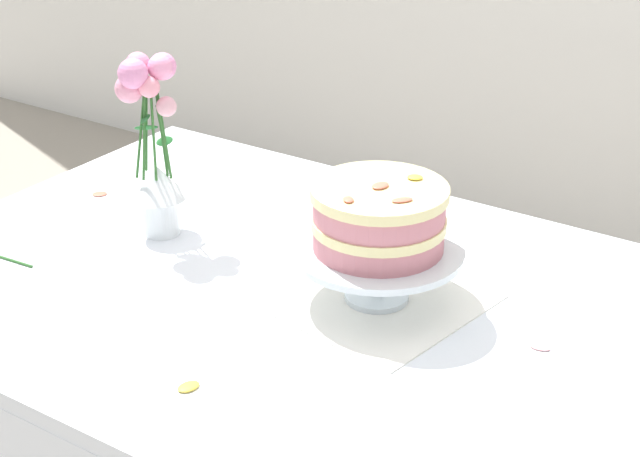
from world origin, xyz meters
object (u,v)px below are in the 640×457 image
at_px(dining_table, 278,335).
at_px(layer_cake, 379,217).
at_px(flower_vase, 154,148).
at_px(cake_stand, 378,257).

distance_m(dining_table, layer_cake, 0.30).
distance_m(dining_table, flower_vase, 0.42).
bearing_deg(layer_cake, flower_vase, -179.07).
bearing_deg(layer_cake, dining_table, -158.00).
relative_size(layer_cake, flower_vase, 0.64).
distance_m(dining_table, cake_stand, 0.25).
distance_m(cake_stand, flower_vase, 0.49).
relative_size(dining_table, cake_stand, 4.83).
bearing_deg(dining_table, layer_cake, 22.00).
bearing_deg(dining_table, cake_stand, 22.01).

